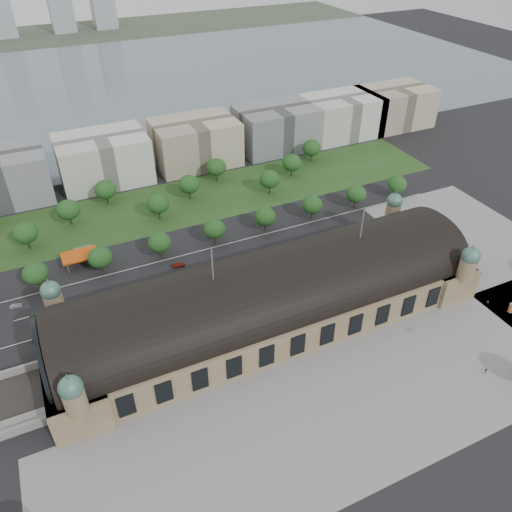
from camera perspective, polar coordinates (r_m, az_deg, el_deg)
name	(u,v)px	position (r m, az deg, el deg)	size (l,w,h in m)	color
ground	(269,320)	(178.79, 1.54, -7.33)	(900.00, 900.00, 0.00)	black
station	(270,298)	(171.90, 1.60, -4.84)	(150.00, 48.40, 44.30)	tan
plaza_south	(365,403)	(158.14, 12.34, -16.07)	(190.00, 48.00, 0.12)	gray
plaza_east	(486,249)	(234.11, 24.77, 0.69)	(56.00, 100.00, 0.12)	gray
road_slab	(182,275)	(200.57, -8.45, -2.16)	(260.00, 26.00, 0.10)	black
grass_belt	(156,208)	(246.13, -11.35, 5.36)	(300.00, 45.00, 0.10)	#29451B
petrol_station	(82,254)	(217.08, -19.29, 0.24)	(14.00, 13.00, 5.05)	#CE4B0C
lake	(103,85)	(435.58, -17.07, 18.18)	(700.00, 320.00, 0.08)	slate
far_shore	(67,33)	(628.66, -20.82, 22.68)	(700.00, 120.00, 0.14)	#44513D
office_3	(104,159)	(273.81, -17.01, 10.57)	(45.00, 32.00, 24.00)	silver
office_4	(195,142)	(283.56, -6.95, 12.77)	(45.00, 32.00, 24.00)	#C2B498
office_5	(276,128)	(301.41, 2.32, 14.44)	(45.00, 32.00, 24.00)	gray
office_6	(341,116)	(323.29, 9.72, 15.49)	(45.00, 32.00, 24.00)	silver
office_7	(394,107)	(346.51, 15.48, 16.14)	(45.00, 32.00, 24.00)	#C2B498
tree_row_2	(35,273)	(204.71, -23.90, -1.83)	(9.60, 9.60, 11.52)	#2D2116
tree_row_3	(100,257)	(204.64, -17.39, -0.15)	(9.60, 9.60, 11.52)	#2D2116
tree_row_4	(160,243)	(207.36, -10.96, 1.50)	(9.60, 9.60, 11.52)	#2D2116
tree_row_5	(214,229)	(212.78, -4.77, 3.07)	(9.60, 9.60, 11.52)	#2D2116
tree_row_6	(265,217)	(220.68, 1.06, 4.52)	(9.60, 9.60, 11.52)	#2D2116
tree_row_7	(312,205)	(230.82, 6.45, 5.81)	(9.60, 9.60, 11.52)	#2D2116
tree_row_8	(356,194)	(242.92, 11.37, 6.94)	(9.60, 9.60, 11.52)	#2D2116
tree_row_9	(397,184)	(256.69, 15.81, 7.91)	(9.60, 9.60, 11.52)	#2D2116
tree_belt_3	(25,233)	(229.81, -24.86, 2.42)	(10.40, 10.40, 12.48)	#2D2116
tree_belt_4	(68,210)	(239.94, -20.67, 4.98)	(10.40, 10.40, 12.48)	#2D2116
tree_belt_5	(105,189)	(251.67, -16.83, 7.29)	(10.40, 10.40, 12.48)	#2D2116
tree_belt_6	(158,204)	(233.47, -11.14, 5.88)	(10.40, 10.40, 12.48)	#2D2116
tree_belt_7	(189,184)	(247.85, -7.67, 8.12)	(10.40, 10.40, 12.48)	#2D2116
tree_belt_8	(216,167)	(263.37, -4.56, 10.09)	(10.40, 10.40, 12.48)	#2D2116
tree_belt_9	(270,179)	(250.41, 1.56, 8.75)	(10.40, 10.40, 12.48)	#2D2116
tree_belt_10	(292,163)	(267.94, 4.11, 10.59)	(10.40, 10.40, 12.48)	#2D2116
tree_belt_11	(312,148)	(286.17, 6.36, 12.18)	(10.40, 10.40, 12.48)	#2D2116
traffic_car_1	(16,306)	(203.35, -25.78, -5.15)	(1.45, 4.16, 1.37)	gray
traffic_car_3	(179,265)	(204.86, -8.83, -1.00)	(2.20, 5.42, 1.57)	maroon
traffic_car_4	(279,260)	(205.67, 2.64, -0.43)	(1.53, 3.80, 1.29)	#171A41
traffic_car_5	(318,237)	(220.90, 7.06, 2.20)	(1.59, 4.56, 1.50)	#525359
traffic_car_6	(404,220)	(240.75, 16.54, 3.97)	(2.69, 5.83, 1.62)	silver
parked_car_0	(38,338)	(186.92, -23.68, -8.54)	(1.48, 4.24, 1.40)	black
parked_car_1	(102,321)	(185.24, -17.19, -7.14)	(2.70, 5.85, 1.63)	maroon
parked_car_2	(110,321)	(184.77, -16.39, -7.11)	(2.15, 5.29, 1.53)	#1E1A49
parked_car_3	(164,301)	(188.39, -10.45, -5.10)	(1.52, 3.77, 1.29)	#56565D
parked_car_4	(95,321)	(186.26, -17.92, -7.09)	(1.44, 4.12, 1.36)	silver
parked_car_5	(155,311)	(184.65, -11.51, -6.20)	(2.66, 5.77, 1.60)	#9798A0
parked_car_6	(159,310)	(184.89, -10.99, -6.05)	(2.23, 5.48, 1.59)	black
bus_west	(184,290)	(190.57, -8.28, -3.82)	(2.99, 12.77, 3.56)	#BB421E
bus_mid	(281,260)	(203.68, 2.90, -0.47)	(2.93, 12.54, 3.49)	silver
bus_east	(313,253)	(208.85, 6.51, 0.36)	(2.95, 12.62, 3.52)	silver
advertising_column	(511,308)	(202.73, 27.13, -5.30)	(1.94, 1.94, 3.67)	#C74C31
pedestrian_0	(410,330)	(181.95, 17.21, -8.06)	(0.85, 0.49, 1.73)	gray
pedestrian_2	(488,302)	(203.57, 24.96, -4.77)	(0.84, 0.48, 1.73)	gray
pedestrian_4	(486,371)	(176.97, 24.76, -11.83)	(1.11, 0.48, 1.72)	gray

